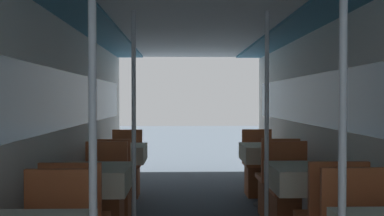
{
  "coord_description": "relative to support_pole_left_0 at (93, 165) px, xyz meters",
  "views": [
    {
      "loc": [
        -0.17,
        -1.04,
        1.32
      ],
      "look_at": [
        -0.07,
        2.78,
        1.24
      ],
      "focal_mm": 40.0,
      "sensor_mm": 36.0,
      "label": 1
    }
  ],
  "objects": [
    {
      "name": "wall_right",
      "position": [
        1.86,
        1.82,
        0.04
      ],
      "size": [
        0.05,
        8.17,
        2.06
      ],
      "color": "silver",
      "rests_on": "ground_plane"
    },
    {
      "name": "wall_left",
      "position": [
        -0.74,
        1.82,
        0.04
      ],
      "size": [
        0.05,
        8.17,
        2.06
      ],
      "color": "silver",
      "rests_on": "ground_plane"
    },
    {
      "name": "chair_left_near_2",
      "position": [
        -0.35,
        2.82,
        -0.74
      ],
      "size": [
        0.42,
        0.42,
        0.9
      ],
      "color": "brown",
      "rests_on": "ground_plane"
    },
    {
      "name": "chair_right_far_2",
      "position": [
        1.47,
        3.92,
        -0.74
      ],
      "size": [
        0.42,
        0.42,
        0.9
      ],
      "rotation": [
        0.0,
        0.0,
        3.14
      ],
      "color": "brown",
      "rests_on": "ground_plane"
    },
    {
      "name": "support_pole_left_1",
      "position": [
        0.0,
        1.68,
        0.0
      ],
      "size": [
        0.04,
        0.04,
        2.06
      ],
      "color": "silver",
      "rests_on": "ground_plane"
    },
    {
      "name": "support_pole_right_1",
      "position": [
        1.12,
        1.68,
        0.0
      ],
      "size": [
        0.04,
        0.04,
        2.06
      ],
      "color": "silver",
      "rests_on": "ground_plane"
    },
    {
      "name": "dining_table_right_1",
      "position": [
        1.47,
        1.68,
        -0.4
      ],
      "size": [
        0.62,
        0.62,
        0.76
      ],
      "color": "#4C4C51",
      "rests_on": "ground_plane"
    },
    {
      "name": "dining_table_left_1",
      "position": [
        -0.35,
        1.68,
        -0.4
      ],
      "size": [
        0.62,
        0.62,
        0.76
      ],
      "color": "#4C4C51",
      "rests_on": "ground_plane"
    },
    {
      "name": "support_pole_right_0",
      "position": [
        1.12,
        0.0,
        0.0
      ],
      "size": [
        0.04,
        0.04,
        2.06
      ],
      "color": "silver",
      "rests_on": "ground_plane"
    },
    {
      "name": "ceiling_panel",
      "position": [
        0.56,
        1.82,
        1.07
      ],
      "size": [
        2.6,
        8.17,
        0.07
      ],
      "color": "silver",
      "rests_on": "wall_left"
    },
    {
      "name": "chair_left_far_1",
      "position": [
        -0.35,
        2.23,
        -0.74
      ],
      "size": [
        0.42,
        0.42,
        0.9
      ],
      "rotation": [
        0.0,
        0.0,
        3.14
      ],
      "color": "brown",
      "rests_on": "ground_plane"
    },
    {
      "name": "chair_left_far_2",
      "position": [
        -0.35,
        3.92,
        -0.74
      ],
      "size": [
        0.42,
        0.42,
        0.9
      ],
      "rotation": [
        0.0,
        0.0,
        3.14
      ],
      "color": "brown",
      "rests_on": "ground_plane"
    },
    {
      "name": "dining_table_right_2",
      "position": [
        1.47,
        3.37,
        -0.4
      ],
      "size": [
        0.62,
        0.62,
        0.76
      ],
      "color": "#4C4C51",
      "rests_on": "ground_plane"
    },
    {
      "name": "chair_right_near_2",
      "position": [
        1.47,
        2.82,
        -0.74
      ],
      "size": [
        0.42,
        0.42,
        0.9
      ],
      "color": "brown",
      "rests_on": "ground_plane"
    },
    {
      "name": "support_pole_left_0",
      "position": [
        0.0,
        0.0,
        0.0
      ],
      "size": [
        0.04,
        0.04,
        2.06
      ],
      "color": "silver",
      "rests_on": "ground_plane"
    },
    {
      "name": "chair_right_far_1",
      "position": [
        1.47,
        2.23,
        -0.74
      ],
      "size": [
        0.42,
        0.42,
        0.9
      ],
      "rotation": [
        0.0,
        0.0,
        3.14
      ],
      "color": "brown",
      "rests_on": "ground_plane"
    },
    {
      "name": "dining_table_left_2",
      "position": [
        -0.35,
        3.37,
        -0.4
      ],
      "size": [
        0.62,
        0.62,
        0.76
      ],
      "color": "#4C4C51",
      "rests_on": "ground_plane"
    }
  ]
}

